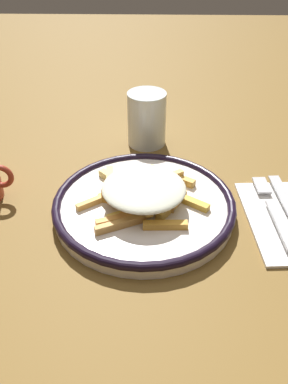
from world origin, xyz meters
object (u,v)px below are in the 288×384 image
fries_heap (143,191)px  plate (144,205)px  fork (273,210)px  water_glass (146,119)px

fries_heap → plate: bearing=45.2°
fork → plate: bearing=179.1°
plate → water_glass: bearing=90.1°
water_glass → fork: bearing=-48.5°
plate → fork: bearing=-0.9°
plate → water_glass: (-0.00, 0.22, 0.04)m
fork → fries_heap: bearing=179.6°
fork → water_glass: water_glass is taller
fries_heap → fork: bearing=-0.4°
fork → water_glass: size_ratio=1.69×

